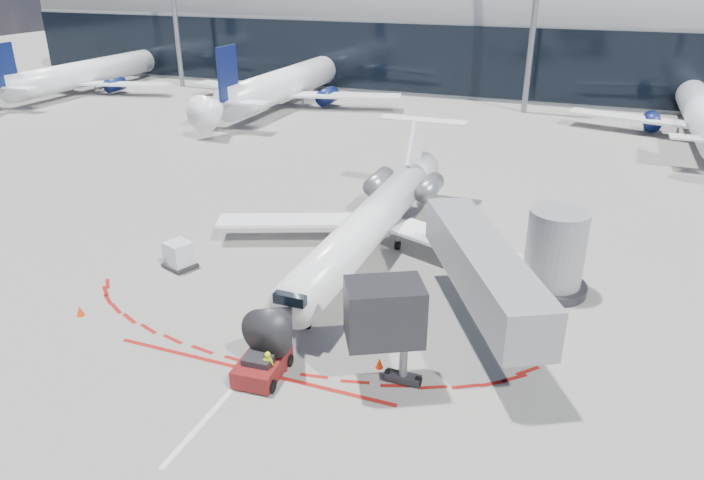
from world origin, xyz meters
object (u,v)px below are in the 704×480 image
at_px(ramp_worker, 268,367).
at_px(pushback_tug, 262,365).
at_px(regional_jet, 371,222).
at_px(uld_container, 179,255).

bearing_deg(ramp_worker, pushback_tug, -50.29).
bearing_deg(pushback_tug, ramp_worker, -39.43).
distance_m(regional_jet, pushback_tug, 13.97).
relative_size(regional_jet, uld_container, 12.01).
distance_m(regional_jet, uld_container, 11.88).
bearing_deg(ramp_worker, uld_container, -53.39).
height_order(regional_jet, pushback_tug, regional_jet).
relative_size(ramp_worker, uld_container, 0.73).
distance_m(regional_jet, ramp_worker, 14.30).
height_order(pushback_tug, uld_container, uld_container).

